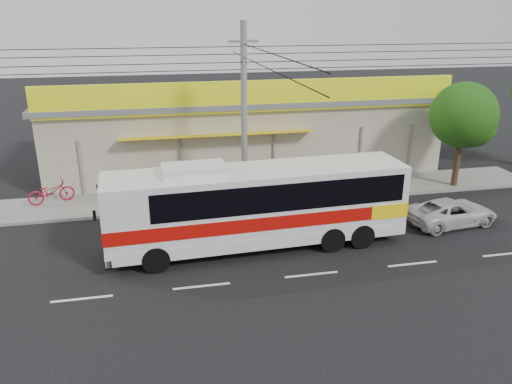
# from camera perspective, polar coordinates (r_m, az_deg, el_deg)

# --- Properties ---
(ground) EXTENTS (120.00, 120.00, 0.00)m
(ground) POSITION_cam_1_polar(r_m,az_deg,el_deg) (20.61, 4.23, -6.05)
(ground) COLOR black
(ground) RESTS_ON ground
(sidewalk) EXTENTS (30.00, 3.20, 0.15)m
(sidewalk) POSITION_cam_1_polar(r_m,az_deg,el_deg) (25.93, 0.65, -0.20)
(sidewalk) COLOR gray
(sidewalk) RESTS_ON ground
(lane_markings) EXTENTS (50.00, 0.12, 0.01)m
(lane_markings) POSITION_cam_1_polar(r_m,az_deg,el_deg) (18.50, 6.36, -9.37)
(lane_markings) COLOR silver
(lane_markings) RESTS_ON ground
(storefront_building) EXTENTS (22.60, 9.20, 5.70)m
(storefront_building) POSITION_cam_1_polar(r_m,az_deg,el_deg) (30.52, -1.59, 7.26)
(storefront_building) COLOR #A09681
(storefront_building) RESTS_ON ground
(coach_bus) EXTENTS (11.93, 3.03, 3.64)m
(coach_bus) POSITION_cam_1_polar(r_m,az_deg,el_deg) (19.68, 0.75, -1.09)
(coach_bus) COLOR silver
(coach_bus) RESTS_ON ground
(motorbike_red) EXTENTS (2.29, 1.40, 1.14)m
(motorbike_red) POSITION_cam_1_polar(r_m,az_deg,el_deg) (26.32, -22.37, 0.03)
(motorbike_red) COLOR maroon
(motorbike_red) RESTS_ON sidewalk
(white_car) EXTENTS (4.33, 2.42, 1.14)m
(white_car) POSITION_cam_1_polar(r_m,az_deg,el_deg) (23.92, 21.46, -2.17)
(white_car) COLOR silver
(white_car) RESTS_ON ground
(utility_pole) EXTENTS (34.00, 14.00, 8.67)m
(utility_pole) POSITION_cam_1_polar(r_m,az_deg,el_deg) (22.41, -1.42, 15.17)
(utility_pole) COLOR slate
(utility_pole) RESTS_ON ground
(tree_near) EXTENTS (3.42, 3.42, 5.67)m
(tree_near) POSITION_cam_1_polar(r_m,az_deg,el_deg) (28.18, 22.85, 7.83)
(tree_near) COLOR #301F13
(tree_near) RESTS_ON ground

